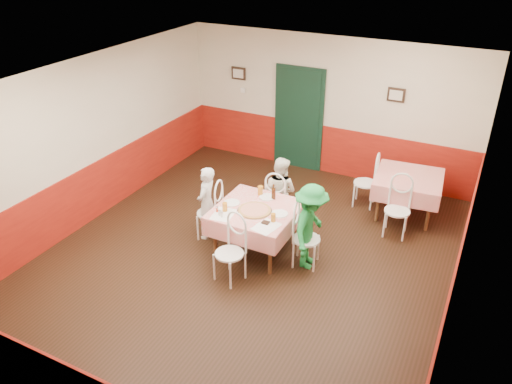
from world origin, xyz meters
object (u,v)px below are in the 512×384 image
at_px(glass_c, 260,191).
at_px(pizza, 255,210).
at_px(chair_second_a, 365,183).
at_px(second_table, 406,196).
at_px(chair_second_b, 397,211).
at_px(beer_bottle, 273,192).
at_px(main_table, 256,230).
at_px(chair_right, 306,239).
at_px(glass_a, 225,207).
at_px(diner_left, 207,203).
at_px(diner_right, 310,227).
at_px(wallet, 266,223).
at_px(chair_far, 278,202).
at_px(chair_left, 210,213).
at_px(diner_far, 280,192).
at_px(glass_b, 273,218).
at_px(chair_near, 229,254).

bearing_deg(glass_c, pizza, -73.27).
bearing_deg(pizza, chair_second_a, 63.79).
relative_size(second_table, glass_c, 7.28).
height_order(chair_second_b, beer_bottle, beer_bottle).
relative_size(main_table, chair_right, 1.36).
relative_size(pizza, glass_a, 3.57).
distance_m(second_table, chair_right, 2.43).
relative_size(diner_left, diner_right, 0.92).
bearing_deg(chair_right, pizza, 85.40).
bearing_deg(wallet, chair_second_a, 72.07).
bearing_deg(chair_right, chair_far, 35.32).
xyz_separation_m(wallet, diner_left, (-1.22, 0.32, -0.14)).
bearing_deg(wallet, glass_c, 121.46).
bearing_deg(chair_second_b, chair_left, -157.23).
distance_m(chair_right, chair_second_a, 2.21).
height_order(glass_c, beer_bottle, beer_bottle).
xyz_separation_m(glass_a, diner_far, (0.39, 1.18, -0.21)).
relative_size(glass_a, beer_bottle, 0.61).
xyz_separation_m(chair_right, wallet, (-0.53, -0.32, 0.32)).
bearing_deg(second_table, wallet, -121.91).
bearing_deg(diner_right, second_table, -28.30).
relative_size(main_table, diner_left, 0.97).
bearing_deg(pizza, glass_a, -153.01).
relative_size(chair_far, pizza, 1.79).
bearing_deg(glass_a, chair_far, 70.91).
xyz_separation_m(glass_c, diner_far, (0.14, 0.47, -0.21)).
bearing_deg(chair_second_a, chair_second_b, 39.87).
xyz_separation_m(main_table, chair_far, (0.00, 0.85, 0.08)).
bearing_deg(chair_second_b, chair_far, -167.54).
height_order(beer_bottle, diner_right, diner_right).
height_order(glass_a, diner_right, diner_right).
xyz_separation_m(chair_right, beer_bottle, (-0.74, 0.40, 0.43)).
bearing_deg(glass_c, glass_b, -50.54).
relative_size(second_table, chair_second_a, 1.24).
distance_m(second_table, beer_bottle, 2.57).
xyz_separation_m(main_table, glass_b, (0.40, -0.22, 0.45)).
xyz_separation_m(chair_far, wallet, (0.32, -1.17, 0.32)).
bearing_deg(chair_left, wallet, 64.23).
height_order(chair_second_b, diner_left, diner_left).
relative_size(second_table, chair_right, 1.24).
bearing_deg(beer_bottle, chair_near, -95.06).
bearing_deg(chair_far, wallet, 101.54).
xyz_separation_m(chair_second_a, wallet, (-0.81, -2.51, 0.32)).
relative_size(main_table, glass_b, 9.28).
xyz_separation_m(chair_left, chair_second_b, (2.73, 1.45, 0.00)).
xyz_separation_m(glass_a, diner_right, (1.29, 0.28, -0.15)).
xyz_separation_m(chair_far, glass_b, (0.40, -1.07, 0.38)).
bearing_deg(chair_second_b, chair_near, -134.45).
bearing_deg(glass_b, wallet, -130.23).
height_order(chair_right, glass_c, glass_c).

